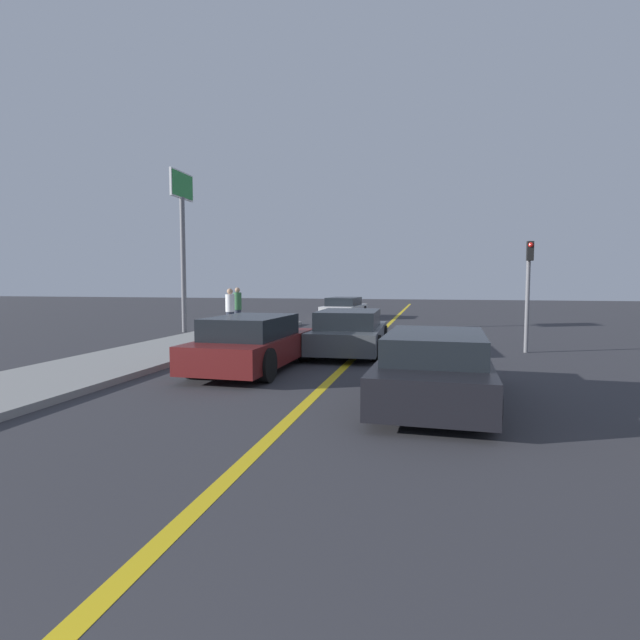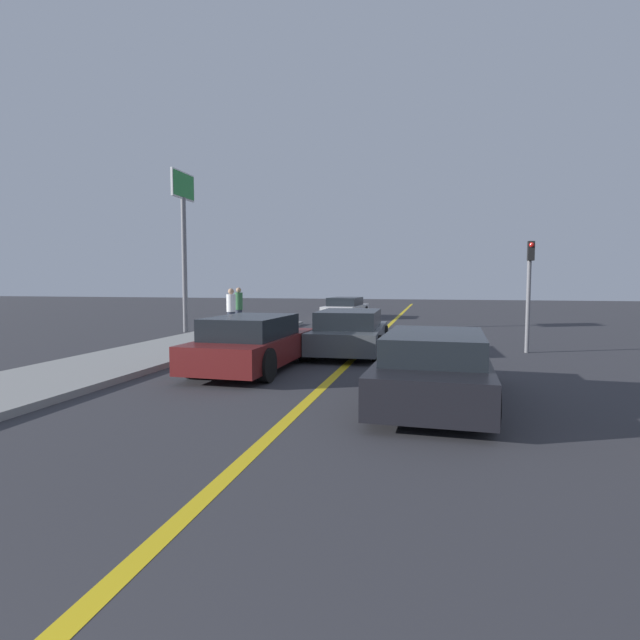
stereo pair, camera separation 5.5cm
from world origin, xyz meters
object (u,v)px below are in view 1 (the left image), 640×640
at_px(roadside_sign, 182,216).
at_px(car_ahead_center, 254,343).
at_px(car_near_right_lane, 435,367).
at_px(traffic_light, 528,283).
at_px(car_parked_left_lot, 344,308).
at_px(pedestrian_mid_group, 238,307).
at_px(pedestrian_near_curb, 230,309).
at_px(car_far_distant, 350,332).

bearing_deg(roadside_sign, car_ahead_center, -52.56).
bearing_deg(car_ahead_center, roadside_sign, 129.18).
relative_size(car_near_right_lane, roadside_sign, 0.73).
bearing_deg(roadside_sign, car_near_right_lane, -44.57).
bearing_deg(roadside_sign, traffic_light, -14.36).
relative_size(traffic_light, roadside_sign, 0.50).
xyz_separation_m(car_parked_left_lot, pedestrian_mid_group, (-3.21, -8.06, 0.41)).
relative_size(pedestrian_near_curb, roadside_sign, 0.26).
bearing_deg(car_parked_left_lot, pedestrian_mid_group, -108.84).
bearing_deg(pedestrian_near_curb, car_ahead_center, -63.48).
height_order(pedestrian_mid_group, roadside_sign, roadside_sign).
relative_size(car_near_right_lane, car_parked_left_lot, 0.99).
xyz_separation_m(car_near_right_lane, pedestrian_mid_group, (-8.21, 11.20, 0.39)).
bearing_deg(car_near_right_lane, roadside_sign, 137.44).
xyz_separation_m(car_near_right_lane, car_ahead_center, (-4.16, 2.22, 0.03)).
height_order(car_near_right_lane, pedestrian_near_curb, pedestrian_near_curb).
height_order(traffic_light, roadside_sign, roadside_sign).
relative_size(car_parked_left_lot, pedestrian_near_curb, 2.89).
height_order(car_parked_left_lot, pedestrian_near_curb, pedestrian_near_curb).
distance_m(car_far_distant, pedestrian_mid_group, 8.25).
relative_size(car_far_distant, traffic_light, 1.42).
height_order(car_near_right_lane, car_parked_left_lot, car_near_right_lane).
bearing_deg(car_ahead_center, pedestrian_mid_group, 116.05).
distance_m(car_parked_left_lot, roadside_sign, 11.42).
bearing_deg(car_near_right_lane, traffic_light, 70.40).
distance_m(car_far_distant, pedestrian_near_curb, 7.47).
bearing_deg(car_near_right_lane, car_ahead_center, 153.90).
xyz_separation_m(car_far_distant, pedestrian_mid_group, (-5.82, 5.84, 0.37)).
relative_size(pedestrian_mid_group, traffic_light, 0.52).
relative_size(car_parked_left_lot, pedestrian_mid_group, 2.84).
bearing_deg(car_far_distant, car_near_right_lane, -67.88).
xyz_separation_m(car_near_right_lane, roadside_sign, (-10.00, 9.85, 4.11)).
bearing_deg(pedestrian_mid_group, traffic_light, -22.91).
distance_m(pedestrian_mid_group, traffic_light, 11.81).
relative_size(car_ahead_center, pedestrian_mid_group, 2.72).
height_order(pedestrian_near_curb, pedestrian_mid_group, pedestrian_mid_group).
xyz_separation_m(car_ahead_center, traffic_light, (6.78, 4.40, 1.40)).
height_order(car_near_right_lane, roadside_sign, roadside_sign).
distance_m(pedestrian_mid_group, roadside_sign, 4.34).
bearing_deg(pedestrian_near_curb, traffic_light, -18.20).
bearing_deg(car_far_distant, traffic_light, 12.18).
relative_size(car_far_distant, car_parked_left_lot, 0.95).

